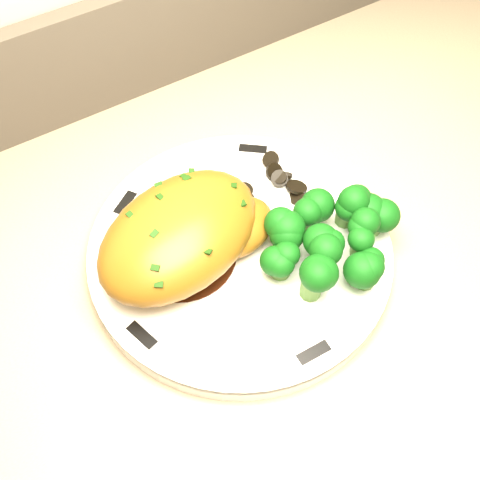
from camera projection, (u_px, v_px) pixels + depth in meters
plate at (240, 252)px, 0.54m from camera, size 0.31×0.31×0.02m
rim_accent_0 at (253, 149)px, 0.60m from camera, size 0.03×0.03×0.00m
rim_accent_1 at (125, 203)px, 0.56m from camera, size 0.03×0.02×0.00m
rim_accent_2 at (142, 335)px, 0.49m from camera, size 0.02×0.03×0.00m
rim_accent_3 at (314, 353)px, 0.48m from camera, size 0.03×0.01×0.00m
rim_accent_4 at (366, 224)px, 0.55m from camera, size 0.02×0.03×0.00m
gravy_pool at (182, 254)px, 0.53m from camera, size 0.10×0.10×0.00m
chicken_breast at (186, 234)px, 0.51m from camera, size 0.18×0.14×0.06m
mushroom_pile at (258, 194)px, 0.56m from camera, size 0.08×0.06×0.02m
broccoli_florets at (331, 239)px, 0.51m from camera, size 0.12×0.10×0.04m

